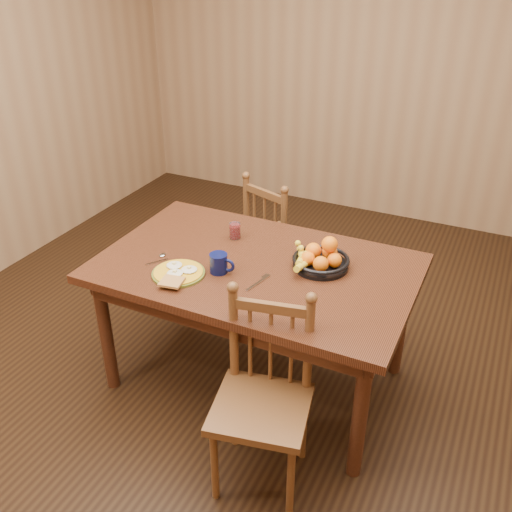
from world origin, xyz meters
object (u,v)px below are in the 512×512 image
at_px(coffee_mug, 219,263).
at_px(fruit_bowl, 320,259).
at_px(chair_far, 278,241).
at_px(chair_near, 263,399).
at_px(breakfast_plate, 178,273).
at_px(dining_table, 256,279).

height_order(coffee_mug, fruit_bowl, fruit_bowl).
xyz_separation_m(coffee_mug, fruit_bowl, (0.43, 0.26, -0.00)).
height_order(chair_far, chair_near, chair_near).
relative_size(chair_far, chair_near, 0.97).
bearing_deg(fruit_bowl, breakfast_plate, -148.08).
relative_size(dining_table, breakfast_plate, 5.43).
distance_m(chair_near, breakfast_plate, 0.75).
bearing_deg(fruit_bowl, chair_near, -89.62).
bearing_deg(chair_near, fruit_bowl, 78.93).
height_order(dining_table, breakfast_plate, breakfast_plate).
distance_m(dining_table, chair_near, 0.68).
distance_m(dining_table, chair_far, 0.90).
xyz_separation_m(dining_table, coffee_mug, (-0.13, -0.14, 0.14)).
relative_size(chair_far, coffee_mug, 6.65).
distance_m(dining_table, coffee_mug, 0.24).
relative_size(breakfast_plate, fruit_bowl, 0.91).
distance_m(chair_far, breakfast_plate, 1.15).
height_order(chair_far, breakfast_plate, chair_far).
distance_m(coffee_mug, fruit_bowl, 0.51).
bearing_deg(chair_far, breakfast_plate, 105.43).
bearing_deg(fruit_bowl, coffee_mug, -148.68).
distance_m(chair_near, fruit_bowl, 0.77).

